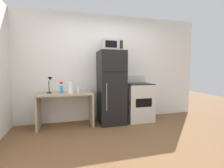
# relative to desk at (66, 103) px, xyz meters

# --- Properties ---
(ground_plane) EXTENTS (12.00, 12.00, 0.00)m
(ground_plane) POSITION_rel_desk_xyz_m (1.01, -1.35, -0.53)
(ground_plane) COLOR brown
(wall_back_white) EXTENTS (5.00, 0.10, 2.60)m
(wall_back_white) POSITION_rel_desk_xyz_m (1.01, 0.35, 0.77)
(wall_back_white) COLOR white
(wall_back_white) RESTS_ON ground
(desk) EXTENTS (1.18, 0.56, 0.75)m
(desk) POSITION_rel_desk_xyz_m (0.00, 0.00, 0.00)
(desk) COLOR tan
(desk) RESTS_ON ground
(desk_lamp) EXTENTS (0.14, 0.12, 0.35)m
(desk_lamp) POSITION_rel_desk_xyz_m (-0.32, 0.01, 0.47)
(desk_lamp) COLOR black
(desk_lamp) RESTS_ON desk
(spray_bottle) EXTENTS (0.06, 0.06, 0.25)m
(spray_bottle) POSITION_rel_desk_xyz_m (-0.08, -0.08, 0.32)
(spray_bottle) COLOR #2D8CEA
(spray_bottle) RESTS_ON desk
(coffee_mug) EXTENTS (0.08, 0.08, 0.09)m
(coffee_mug) POSITION_rel_desk_xyz_m (0.27, -0.00, 0.27)
(coffee_mug) COLOR white
(coffee_mug) RESTS_ON desk
(paper_towel_roll) EXTENTS (0.11, 0.11, 0.24)m
(paper_towel_roll) POSITION_rel_desk_xyz_m (0.10, -0.16, 0.34)
(paper_towel_roll) COLOR white
(paper_towel_roll) RESTS_ON desk
(refrigerator) EXTENTS (0.59, 0.65, 1.68)m
(refrigerator) POSITION_rel_desk_xyz_m (1.03, -0.03, 0.32)
(refrigerator) COLOR black
(refrigerator) RESTS_ON ground
(microwave) EXTENTS (0.46, 0.35, 0.26)m
(microwave) POSITION_rel_desk_xyz_m (1.03, -0.05, 1.29)
(microwave) COLOR #B7B7BC
(microwave) RESTS_ON refrigerator
(oven_range) EXTENTS (0.63, 0.61, 1.10)m
(oven_range) POSITION_rel_desk_xyz_m (1.74, -0.02, -0.06)
(oven_range) COLOR beige
(oven_range) RESTS_ON ground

